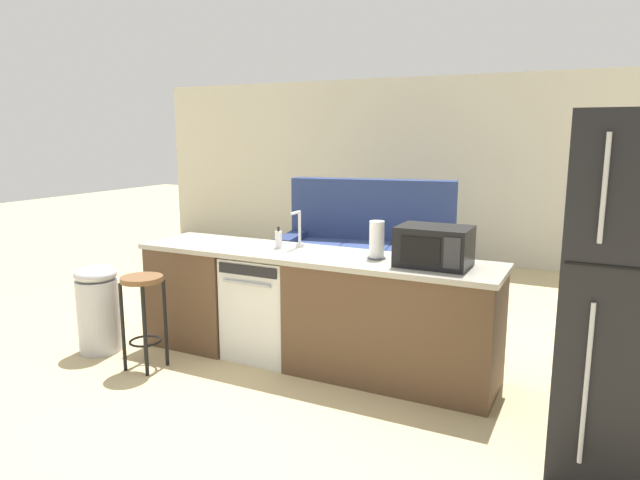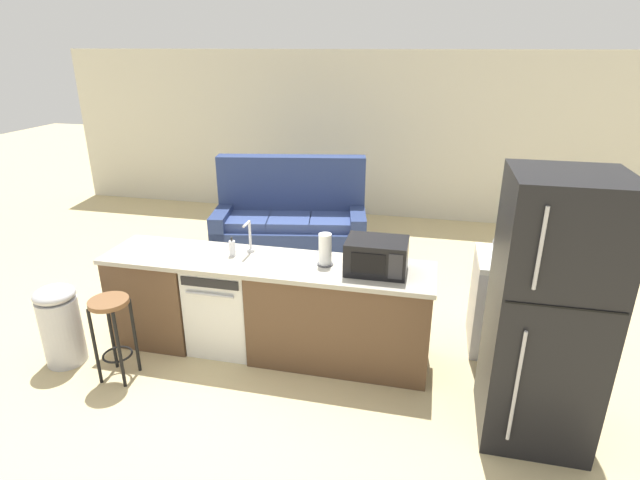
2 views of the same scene
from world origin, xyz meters
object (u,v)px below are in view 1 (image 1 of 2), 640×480
(bar_stool, at_px, (143,302))
(couch, at_px, (368,254))
(soap_bottle, at_px, (279,239))
(microwave, at_px, (434,246))
(paper_towel_roll, at_px, (377,240))
(trash_bin, at_px, (98,308))
(refrigerator, at_px, (636,299))
(dishwasher, at_px, (268,305))
(stove_range, at_px, (622,329))
(kettle, at_px, (603,250))

(bar_stool, xyz_separation_m, couch, (0.65, 3.07, -0.14))
(soap_bottle, xyz_separation_m, couch, (-0.14, 2.34, -0.58))
(microwave, bearing_deg, paper_towel_roll, 175.04)
(trash_bin, distance_m, couch, 3.22)
(refrigerator, bearing_deg, couch, 132.19)
(couch, bearing_deg, refrigerator, -47.81)
(refrigerator, relative_size, trash_bin, 2.61)
(couch, bearing_deg, paper_towel_roll, -67.15)
(dishwasher, distance_m, stove_range, 2.66)
(paper_towel_roll, distance_m, trash_bin, 2.41)
(soap_bottle, distance_m, kettle, 2.44)
(refrigerator, height_order, paper_towel_roll, refrigerator)
(microwave, bearing_deg, bar_stool, -161.88)
(couch, bearing_deg, dishwasher, -88.51)
(paper_towel_roll, xyz_separation_m, bar_stool, (-1.64, -0.72, -0.50))
(dishwasher, xyz_separation_m, refrigerator, (2.60, -0.55, 0.55))
(soap_bottle, bearing_deg, dishwasher, -149.27)
(microwave, xyz_separation_m, kettle, (1.06, 0.68, -0.05))
(paper_towel_roll, xyz_separation_m, soap_bottle, (-0.85, 0.01, -0.07))
(stove_range, distance_m, soap_bottle, 2.62)
(stove_range, xyz_separation_m, couch, (-2.66, 1.84, -0.06))
(microwave, distance_m, trash_bin, 2.82)
(stove_range, distance_m, refrigerator, 1.21)
(microwave, relative_size, bar_stool, 0.68)
(refrigerator, relative_size, bar_stool, 2.61)
(dishwasher, xyz_separation_m, kettle, (2.43, 0.68, 0.56))
(microwave, xyz_separation_m, trash_bin, (-2.68, -0.58, -0.66))
(dishwasher, height_order, kettle, kettle)
(stove_range, height_order, paper_towel_roll, paper_towel_roll)
(dishwasher, bearing_deg, refrigerator, -11.93)
(paper_towel_roll, height_order, trash_bin, paper_towel_roll)
(refrigerator, relative_size, couch, 0.91)
(kettle, xyz_separation_m, couch, (-2.50, 1.71, -0.59))
(microwave, height_order, soap_bottle, microwave)
(dishwasher, relative_size, paper_towel_roll, 2.98)
(dishwasher, relative_size, bar_stool, 1.14)
(refrigerator, xyz_separation_m, soap_bottle, (-2.52, 0.60, 0.01))
(dishwasher, bearing_deg, paper_towel_roll, 2.29)
(stove_range, relative_size, paper_towel_roll, 3.19)
(paper_towel_roll, relative_size, bar_stool, 0.38)
(refrigerator, xyz_separation_m, couch, (-2.66, 2.94, -0.57))
(stove_range, distance_m, kettle, 0.57)
(kettle, bearing_deg, stove_range, -38.19)
(refrigerator, xyz_separation_m, microwave, (-1.23, 0.55, 0.07))
(dishwasher, distance_m, microwave, 1.50)
(kettle, relative_size, couch, 0.10)
(dishwasher, height_order, stove_range, stove_range)
(kettle, bearing_deg, trash_bin, -161.32)
(dishwasher, distance_m, refrigerator, 2.71)
(microwave, height_order, kettle, microwave)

